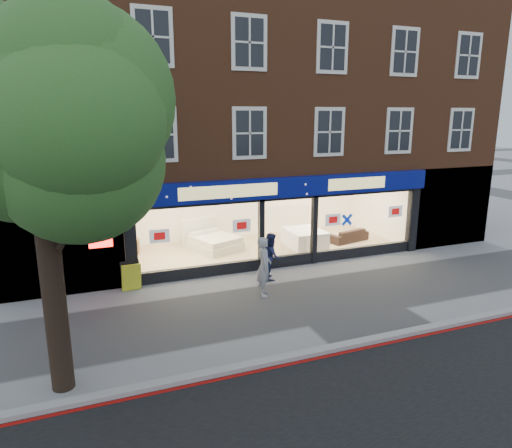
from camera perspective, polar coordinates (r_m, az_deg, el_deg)
ground at (r=14.28m, az=9.27°, el=-8.88°), size 120.00×120.00×0.00m
kerb_line at (r=11.97m, az=17.01°, el=-13.89°), size 60.00×0.10×0.01m
kerb_stone at (r=12.09m, az=16.43°, el=-13.29°), size 60.00×0.25×0.12m
showroom_floor at (r=18.70m, az=1.11°, el=-3.10°), size 11.00×4.50×0.10m
building at (r=19.52m, az=-0.82°, el=17.27°), size 19.00×8.26×10.30m
street_tree at (r=9.14m, az=-26.16°, el=9.28°), size 4.00×3.20×6.60m
display_bed at (r=18.46m, az=-5.45°, el=-2.18°), size 2.25×2.46×1.13m
bedside_table at (r=18.50m, az=-15.10°, el=-2.71°), size 0.54×0.54×0.55m
mattress_stack at (r=18.88m, az=6.08°, el=-1.76°), size 1.42×1.78×0.69m
sofa at (r=19.94m, az=11.43°, el=-1.36°), size 1.94×1.11×0.53m
a_board at (r=14.90m, az=-15.35°, el=-6.33°), size 0.63×0.42×0.93m
pedestrian_grey at (r=13.87m, az=1.01°, el=-5.32°), size 0.65×0.78×1.84m
pedestrian_blue at (r=15.29m, az=1.91°, el=-4.02°), size 0.79×0.90×1.58m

